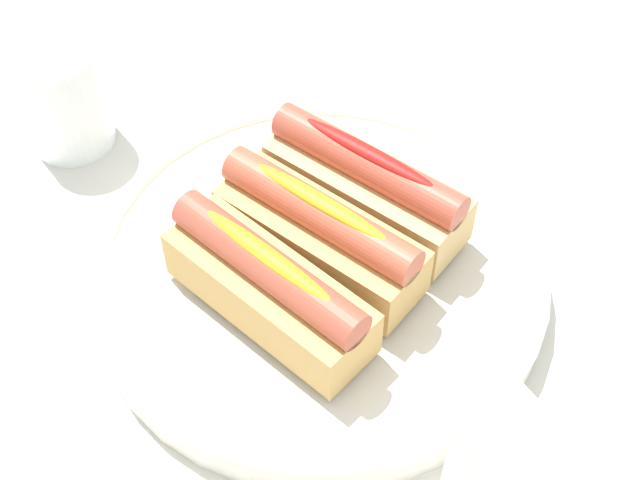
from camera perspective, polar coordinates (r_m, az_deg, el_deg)
The scene contains 6 objects.
ground_plane at distance 0.67m, azimuth -1.53°, elevation -2.99°, with size 2.40×2.40×0.00m, color silver.
serving_bowl at distance 0.66m, azimuth 0.00°, elevation -1.93°, with size 0.32×0.32×0.03m.
hotdog_front at distance 0.66m, azimuth 2.87°, elevation 3.43°, with size 0.15×0.06×0.06m.
hotdog_back at distance 0.63m, azimuth 0.00°, elevation 0.45°, with size 0.15×0.05×0.06m.
hotdog_side at distance 0.60m, azimuth -3.14°, elevation -2.81°, with size 0.15×0.06×0.06m.
water_glass at distance 0.77m, azimuth -15.34°, elevation 8.14°, with size 0.07×0.07×0.09m.
Camera 1 is at (-0.27, 0.29, 0.55)m, focal length 52.24 mm.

